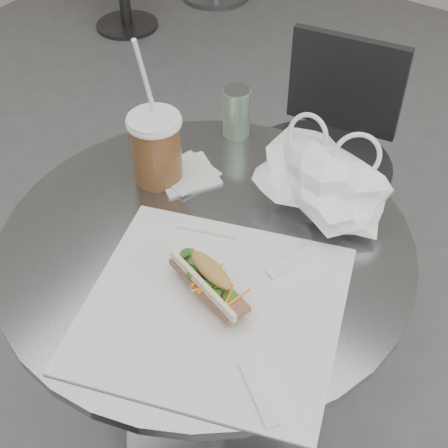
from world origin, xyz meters
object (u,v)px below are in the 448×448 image
Objects in this scene: banh_mi at (210,282)px; drink_can at (236,112)px; sunglasses at (344,208)px; cafe_table at (208,330)px; iced_coffee at (156,147)px; chair_far at (317,194)px.

drink_can is (-0.23, 0.40, 0.02)m from banh_mi.
banh_mi is 1.90× the size of drink_can.
sunglasses is 0.87× the size of drink_can.
cafe_table is 0.40m from sunglasses.
sunglasses is (0.09, 0.31, -0.02)m from banh_mi.
iced_coffee reaches higher than cafe_table.
drink_can is (-0.32, 0.10, 0.04)m from sunglasses.
drink_can is at bearing 136.89° from banh_mi.
banh_mi is at bearing -35.04° from iced_coffee.
chair_far is 2.49× the size of iced_coffee.
sunglasses is (0.17, 0.20, 0.29)m from cafe_table.
banh_mi is (0.17, -0.75, 0.43)m from chair_far.
drink_can reaches higher than sunglasses.
banh_mi reaches higher than cafe_table.
cafe_table is at bearing 147.43° from banh_mi.
chair_far is at bearing 80.95° from drink_can.
iced_coffee is (-0.18, 0.09, 0.35)m from cafe_table.
sunglasses is 0.33m from drink_can.
banh_mi is at bearing -60.48° from drink_can.
cafe_table is 0.34m from banh_mi.
cafe_table is at bearing 87.73° from chair_far.
iced_coffee reaches higher than sunglasses.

